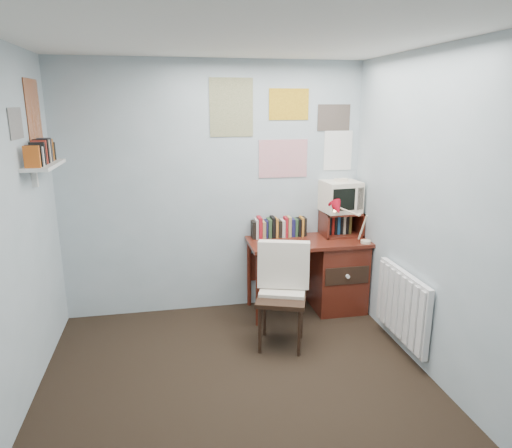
{
  "coord_description": "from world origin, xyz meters",
  "views": [
    {
      "loc": [
        -0.46,
        -2.72,
        2.09
      ],
      "look_at": [
        0.27,
        1.01,
        1.08
      ],
      "focal_mm": 32.0,
      "sensor_mm": 36.0,
      "label": 1
    }
  ],
  "objects_px": {
    "crt_tv": "(340,195)",
    "desk_lamp": "(367,225)",
    "wall_shelf": "(44,165)",
    "desk_chair": "(281,299)",
    "radiator": "(402,305)",
    "desk": "(332,271)",
    "tv_riser": "(341,223)"
  },
  "relations": [
    {
      "from": "radiator",
      "to": "wall_shelf",
      "type": "relative_size",
      "value": 1.29
    },
    {
      "from": "radiator",
      "to": "crt_tv",
      "type": "bearing_deg",
      "value": 99.85
    },
    {
      "from": "desk_chair",
      "to": "wall_shelf",
      "type": "bearing_deg",
      "value": -168.61
    },
    {
      "from": "desk",
      "to": "desk_chair",
      "type": "xyz_separation_m",
      "value": [
        -0.71,
        -0.65,
        0.04
      ]
    },
    {
      "from": "crt_tv",
      "to": "radiator",
      "type": "distance_m",
      "value": 1.32
    },
    {
      "from": "desk_lamp",
      "to": "desk",
      "type": "bearing_deg",
      "value": 157.08
    },
    {
      "from": "desk_lamp",
      "to": "crt_tv",
      "type": "xyz_separation_m",
      "value": [
        -0.15,
        0.34,
        0.24
      ]
    },
    {
      "from": "desk",
      "to": "crt_tv",
      "type": "distance_m",
      "value": 0.79
    },
    {
      "from": "desk_chair",
      "to": "crt_tv",
      "type": "height_order",
      "value": "crt_tv"
    },
    {
      "from": "desk",
      "to": "crt_tv",
      "type": "height_order",
      "value": "crt_tv"
    },
    {
      "from": "desk_chair",
      "to": "desk_lamp",
      "type": "bearing_deg",
      "value": 44.37
    },
    {
      "from": "desk",
      "to": "wall_shelf",
      "type": "bearing_deg",
      "value": -171.6
    },
    {
      "from": "desk",
      "to": "desk_chair",
      "type": "bearing_deg",
      "value": -137.29
    },
    {
      "from": "crt_tv",
      "to": "desk_lamp",
      "type": "bearing_deg",
      "value": -71.08
    },
    {
      "from": "desk",
      "to": "desk_chair",
      "type": "distance_m",
      "value": 0.96
    },
    {
      "from": "desk_chair",
      "to": "wall_shelf",
      "type": "distance_m",
      "value": 2.22
    },
    {
      "from": "desk_chair",
      "to": "radiator",
      "type": "height_order",
      "value": "desk_chair"
    },
    {
      "from": "desk_chair",
      "to": "radiator",
      "type": "bearing_deg",
      "value": 4.14
    },
    {
      "from": "crt_tv",
      "to": "wall_shelf",
      "type": "relative_size",
      "value": 0.58
    },
    {
      "from": "desk_lamp",
      "to": "wall_shelf",
      "type": "relative_size",
      "value": 0.59
    },
    {
      "from": "desk_chair",
      "to": "desk_lamp",
      "type": "xyz_separation_m",
      "value": [
        0.96,
        0.44,
        0.5
      ]
    },
    {
      "from": "desk_chair",
      "to": "radiator",
      "type": "distance_m",
      "value": 1.03
    },
    {
      "from": "desk_lamp",
      "to": "radiator",
      "type": "height_order",
      "value": "desk_lamp"
    },
    {
      "from": "wall_shelf",
      "to": "radiator",
      "type": "bearing_deg",
      "value": -10.89
    },
    {
      "from": "desk_chair",
      "to": "crt_tv",
      "type": "xyz_separation_m",
      "value": [
        0.81,
        0.78,
        0.74
      ]
    },
    {
      "from": "crt_tv",
      "to": "wall_shelf",
      "type": "height_order",
      "value": "wall_shelf"
    },
    {
      "from": "tv_riser",
      "to": "desk_lamp",
      "type": "bearing_deg",
      "value": -66.86
    },
    {
      "from": "tv_riser",
      "to": "wall_shelf",
      "type": "distance_m",
      "value": 2.83
    },
    {
      "from": "wall_shelf",
      "to": "desk_lamp",
      "type": "bearing_deg",
      "value": 3.43
    },
    {
      "from": "desk_lamp",
      "to": "tv_riser",
      "type": "relative_size",
      "value": 0.91
    },
    {
      "from": "desk_chair",
      "to": "tv_riser",
      "type": "height_order",
      "value": "tv_riser"
    },
    {
      "from": "crt_tv",
      "to": "radiator",
      "type": "relative_size",
      "value": 0.45
    }
  ]
}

